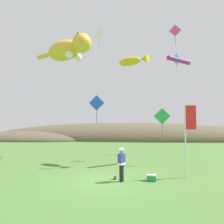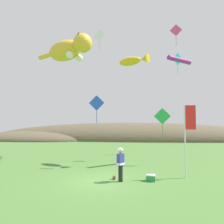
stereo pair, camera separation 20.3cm
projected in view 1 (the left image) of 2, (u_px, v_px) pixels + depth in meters
The scene contains 14 objects.
ground_plane at pixel (104, 181), 11.73m from camera, with size 120.00×120.00×0.00m, color #477033.
distant_hill_ridge at pixel (113, 140), 41.75m from camera, with size 58.26×14.45×6.51m.
festival_attendant at pixel (121, 164), 11.70m from camera, with size 0.44×0.49×1.77m.
kite_spool at pixel (115, 177), 12.13m from camera, with size 0.14×0.25×0.25m.
picnic_cooler at pixel (151, 178), 11.74m from camera, with size 0.52×0.38×0.36m.
festival_banner_pole at pixel (188, 129), 12.59m from camera, with size 0.66×0.08×4.20m.
kite_giant_cat at pixel (68, 50), 21.98m from camera, with size 6.99×4.72×2.39m.
kite_fish_windsock at pixel (133, 61), 17.74m from camera, with size 2.66×1.85×0.81m.
kite_tube_streamer at pixel (179, 60), 17.68m from camera, with size 2.22×1.99×0.44m.
kite_diamond_green at pixel (162, 116), 16.63m from camera, with size 1.26×0.10×2.16m.
kite_diamond_blue at pixel (97, 103), 15.81m from camera, with size 1.13×0.05×2.03m.
kite_diamond_white at pixel (99, 35), 19.09m from camera, with size 0.98×0.53×2.00m.
kite_diamond_pink at pixel (175, 31), 20.19m from camera, with size 1.11×0.15×2.01m.
kite_diamond_teal at pixel (177, 60), 23.45m from camera, with size 1.17×0.73×2.26m.
Camera 1 is at (1.74, -11.79, 3.11)m, focal length 35.00 mm.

